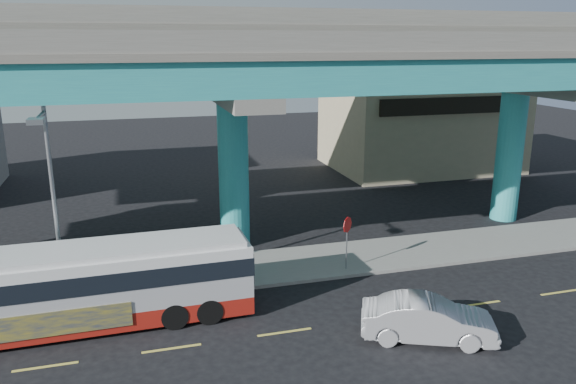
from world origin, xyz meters
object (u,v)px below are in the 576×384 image
object	(u,v)px
transit_bus	(88,284)
sedan	(428,320)
stop_sign	(347,232)
street_lamp	(50,183)

from	to	relation	value
transit_bus	sedan	bearing A→B (deg)	-21.66
transit_bus	sedan	world-z (taller)	transit_bus
sedan	stop_sign	world-z (taller)	stop_sign
sedan	stop_sign	xyz separation A→B (m)	(-0.52, 6.33, 1.17)
transit_bus	sedan	distance (m)	12.19
transit_bus	stop_sign	distance (m)	11.05
transit_bus	street_lamp	size ratio (longest dim) A/B	1.54
transit_bus	stop_sign	xyz separation A→B (m)	(10.86, 2.03, 0.26)
sedan	stop_sign	size ratio (longest dim) A/B	1.97
sedan	transit_bus	bearing A→B (deg)	92.86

